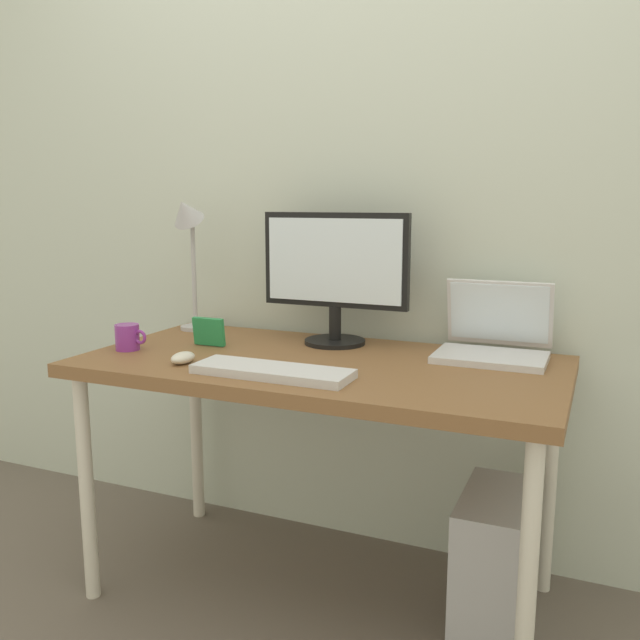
# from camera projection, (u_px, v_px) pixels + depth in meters

# --- Properties ---
(ground_plane) EXTENTS (6.00, 6.00, 0.00)m
(ground_plane) POSITION_uv_depth(u_px,v_px,m) (320.00, 592.00, 2.12)
(ground_plane) COLOR #665B51
(back_wall) EXTENTS (4.40, 0.04, 2.60)m
(back_wall) POSITION_uv_depth(u_px,v_px,m) (369.00, 177.00, 2.26)
(back_wall) COLOR silver
(back_wall) RESTS_ON ground_plane
(desk) EXTENTS (1.41, 0.71, 0.76)m
(desk) POSITION_uv_depth(u_px,v_px,m) (320.00, 381.00, 2.00)
(desk) COLOR brown
(desk) RESTS_ON ground_plane
(monitor) EXTENTS (0.49, 0.20, 0.43)m
(monitor) POSITION_uv_depth(u_px,v_px,m) (335.00, 270.00, 2.16)
(monitor) COLOR black
(monitor) RESTS_ON desk
(laptop) EXTENTS (0.32, 0.28, 0.22)m
(laptop) POSITION_uv_depth(u_px,v_px,m) (494.00, 338.00, 2.01)
(laptop) COLOR silver
(laptop) RESTS_ON desk
(desk_lamp) EXTENTS (0.11, 0.16, 0.49)m
(desk_lamp) POSITION_uv_depth(u_px,v_px,m) (188.00, 233.00, 2.36)
(desk_lamp) COLOR #B2B2B7
(desk_lamp) RESTS_ON desk
(keyboard) EXTENTS (0.44, 0.14, 0.02)m
(keyboard) POSITION_uv_depth(u_px,v_px,m) (272.00, 371.00, 1.80)
(keyboard) COLOR silver
(keyboard) RESTS_ON desk
(mouse) EXTENTS (0.06, 0.09, 0.03)m
(mouse) POSITION_uv_depth(u_px,v_px,m) (183.00, 358.00, 1.94)
(mouse) COLOR silver
(mouse) RESTS_ON desk
(coffee_mug) EXTENTS (0.11, 0.08, 0.08)m
(coffee_mug) POSITION_uv_depth(u_px,v_px,m) (128.00, 337.00, 2.11)
(coffee_mug) COLOR purple
(coffee_mug) RESTS_ON desk
(photo_frame) EXTENTS (0.11, 0.03, 0.09)m
(photo_frame) POSITION_uv_depth(u_px,v_px,m) (209.00, 332.00, 2.16)
(photo_frame) COLOR #268C4C
(photo_frame) RESTS_ON desk
(computer_tower) EXTENTS (0.18, 0.36, 0.42)m
(computer_tower) POSITION_uv_depth(u_px,v_px,m) (493.00, 565.00, 1.88)
(computer_tower) COLOR #B2B2B7
(computer_tower) RESTS_ON ground_plane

